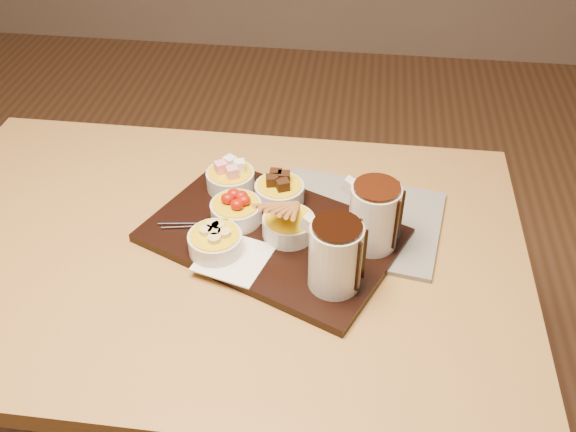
# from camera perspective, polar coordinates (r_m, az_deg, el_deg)

# --- Properties ---
(dining_table) EXTENTS (1.20, 0.80, 0.75)m
(dining_table) POSITION_cam_1_polar(r_m,az_deg,el_deg) (1.30, -6.65, -5.82)
(dining_table) COLOR #A97D3E
(dining_table) RESTS_ON ground
(serving_board) EXTENTS (0.54, 0.46, 0.02)m
(serving_board) POSITION_cam_1_polar(r_m,az_deg,el_deg) (1.23, -1.38, -1.72)
(serving_board) COLOR black
(serving_board) RESTS_ON dining_table
(napkin) EXTENTS (0.15, 0.15, 0.00)m
(napkin) POSITION_cam_1_polar(r_m,az_deg,el_deg) (1.17, -4.84, -3.73)
(napkin) COLOR white
(napkin) RESTS_ON serving_board
(bowl_marshmallows) EXTENTS (0.10, 0.10, 0.04)m
(bowl_marshmallows) POSITION_cam_1_polar(r_m,az_deg,el_deg) (1.33, -5.13, 3.21)
(bowl_marshmallows) COLOR silver
(bowl_marshmallows) RESTS_ON serving_board
(bowl_cake) EXTENTS (0.10, 0.10, 0.04)m
(bowl_cake) POSITION_cam_1_polar(r_m,az_deg,el_deg) (1.29, -0.76, 2.07)
(bowl_cake) COLOR silver
(bowl_cake) RESTS_ON serving_board
(bowl_strawberries) EXTENTS (0.10, 0.10, 0.04)m
(bowl_strawberries) POSITION_cam_1_polar(r_m,az_deg,el_deg) (1.25, -4.63, 0.38)
(bowl_strawberries) COLOR silver
(bowl_strawberries) RESTS_ON serving_board
(bowl_biscotti) EXTENTS (0.10, 0.10, 0.04)m
(bowl_biscotti) POSITION_cam_1_polar(r_m,az_deg,el_deg) (1.21, 0.05, -0.94)
(bowl_biscotti) COLOR silver
(bowl_biscotti) RESTS_ON serving_board
(bowl_bananas) EXTENTS (0.10, 0.10, 0.04)m
(bowl_bananas) POSITION_cam_1_polar(r_m,az_deg,el_deg) (1.18, -6.47, -2.41)
(bowl_bananas) COLOR silver
(bowl_bananas) RESTS_ON serving_board
(pitcher_dark_chocolate) EXTENTS (0.12, 0.12, 0.13)m
(pitcher_dark_chocolate) POSITION_cam_1_polar(r_m,az_deg,el_deg) (1.09, 4.23, -3.61)
(pitcher_dark_chocolate) COLOR silver
(pitcher_dark_chocolate) RESTS_ON serving_board
(pitcher_milk_chocolate) EXTENTS (0.12, 0.12, 0.13)m
(pitcher_milk_chocolate) POSITION_cam_1_polar(r_m,az_deg,el_deg) (1.17, 7.65, -0.06)
(pitcher_milk_chocolate) COLOR silver
(pitcher_milk_chocolate) RESTS_ON serving_board
(fondue_skewers) EXTENTS (0.07, 0.26, 0.01)m
(fondue_skewers) POSITION_cam_1_polar(r_m,az_deg,el_deg) (1.25, -5.63, -0.64)
(fondue_skewers) COLOR silver
(fondue_skewers) RESTS_ON serving_board
(newspaper) EXTENTS (0.37, 0.32, 0.01)m
(newspaper) POSITION_cam_1_polar(r_m,az_deg,el_deg) (1.28, 5.96, -0.31)
(newspaper) COLOR beige
(newspaper) RESTS_ON dining_table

